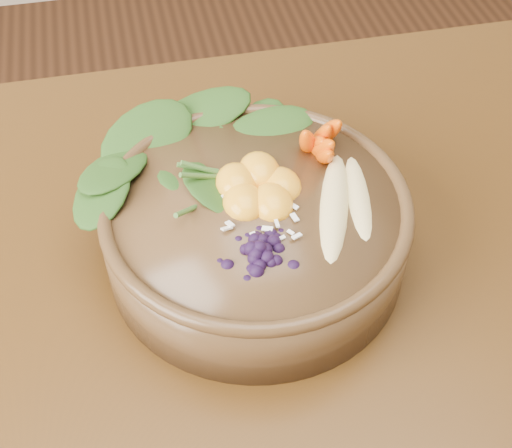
{
  "coord_description": "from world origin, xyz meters",
  "views": [
    {
      "loc": [
        -0.23,
        -0.3,
        1.26
      ],
      "look_at": [
        -0.14,
        0.12,
        0.8
      ],
      "focal_mm": 50.0,
      "sensor_mm": 36.0,
      "label": 1
    }
  ],
  "objects": [
    {
      "name": "dining_table",
      "position": [
        0.0,
        0.0,
        0.66
      ],
      "size": [
        1.6,
        0.9,
        0.75
      ],
      "color": "#331C0C",
      "rests_on": "ground"
    },
    {
      "name": "stoneware_bowl",
      "position": [
        -0.14,
        0.12,
        0.79
      ],
      "size": [
        0.33,
        0.33,
        0.07
      ],
      "primitive_type": "cylinder",
      "rotation": [
        0.0,
        0.0,
        -0.23
      ],
      "color": "#51371D",
      "rests_on": "dining_table"
    },
    {
      "name": "kale_heap",
      "position": [
        -0.17,
        0.18,
        0.84
      ],
      "size": [
        0.21,
        0.2,
        0.04
      ],
      "primitive_type": null,
      "rotation": [
        0.0,
        0.0,
        -0.23
      ],
      "color": "#274F16",
      "rests_on": "stoneware_bowl"
    },
    {
      "name": "carrot_cluster",
      "position": [
        -0.08,
        0.18,
        0.86
      ],
      "size": [
        0.07,
        0.07,
        0.07
      ],
      "primitive_type": null,
      "rotation": [
        0.0,
        0.0,
        -0.23
      ],
      "color": "#F85800",
      "rests_on": "stoneware_bowl"
    },
    {
      "name": "banana_halves",
      "position": [
        -0.06,
        0.1,
        0.84
      ],
      "size": [
        0.08,
        0.15,
        0.03
      ],
      "rotation": [
        0.0,
        0.0,
        -0.23
      ],
      "color": "#E0CC84",
      "rests_on": "stoneware_bowl"
    },
    {
      "name": "mandarin_cluster",
      "position": [
        -0.13,
        0.13,
        0.84
      ],
      "size": [
        0.1,
        0.1,
        0.03
      ],
      "primitive_type": null,
      "rotation": [
        0.0,
        0.0,
        -0.23
      ],
      "color": "orange",
      "rests_on": "stoneware_bowl"
    },
    {
      "name": "blueberry_pile",
      "position": [
        -0.15,
        0.06,
        0.84
      ],
      "size": [
        0.14,
        0.12,
        0.04
      ],
      "primitive_type": null,
      "rotation": [
        0.0,
        0.0,
        -0.23
      ],
      "color": "black",
      "rests_on": "stoneware_bowl"
    },
    {
      "name": "coconut_flakes",
      "position": [
        -0.14,
        0.1,
        0.83
      ],
      "size": [
        0.1,
        0.08,
        0.01
      ],
      "primitive_type": null,
      "rotation": [
        0.0,
        0.0,
        -0.23
      ],
      "color": "white",
      "rests_on": "stoneware_bowl"
    }
  ]
}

